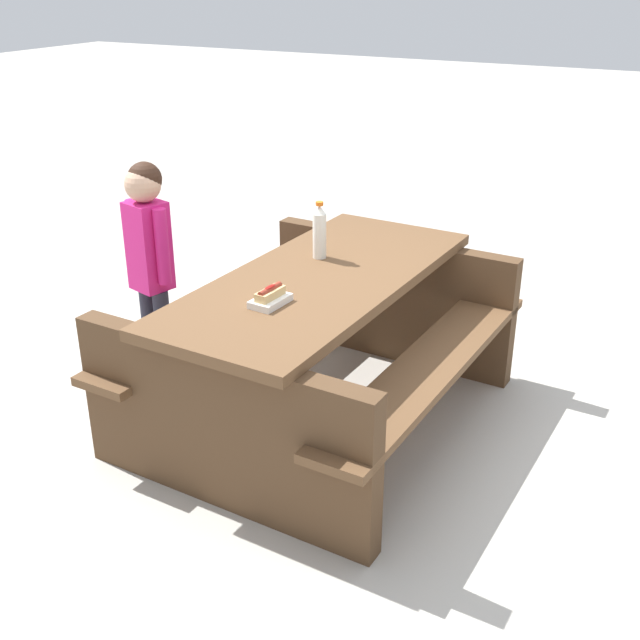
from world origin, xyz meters
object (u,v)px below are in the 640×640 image
(soda_bottle, at_px, (319,232))
(hotdog_tray, at_px, (270,297))
(child_in_coat, at_px, (149,247))
(picnic_table, at_px, (320,335))

(soda_bottle, distance_m, hotdog_tray, 0.62)
(hotdog_tray, distance_m, child_in_coat, 0.96)
(picnic_table, bearing_deg, hotdog_tray, -4.21)
(picnic_table, distance_m, child_in_coat, 0.99)
(hotdog_tray, bearing_deg, picnic_table, 175.79)
(soda_bottle, height_order, hotdog_tray, soda_bottle)
(picnic_table, distance_m, soda_bottle, 0.50)
(picnic_table, height_order, soda_bottle, soda_bottle)
(soda_bottle, relative_size, child_in_coat, 0.23)
(soda_bottle, bearing_deg, child_in_coat, -71.60)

